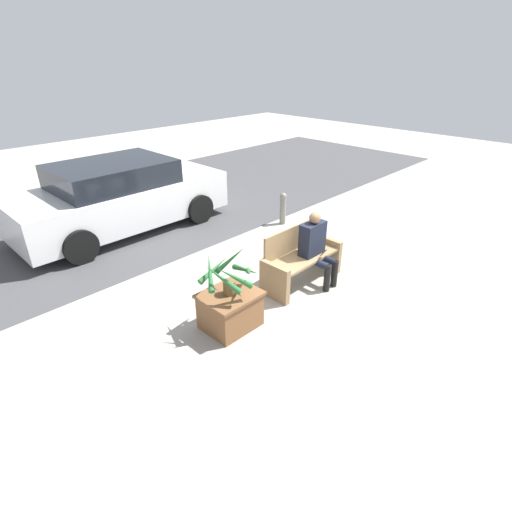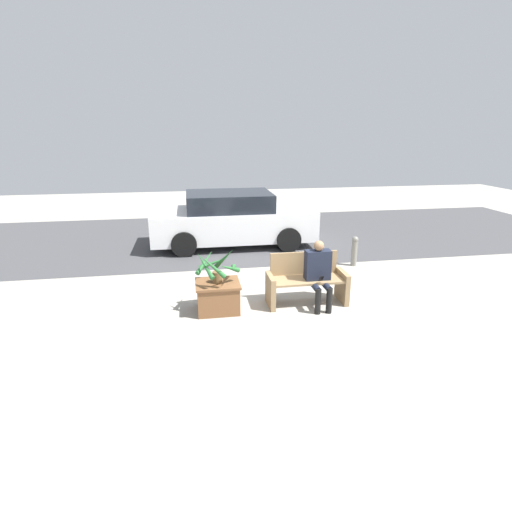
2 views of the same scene
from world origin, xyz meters
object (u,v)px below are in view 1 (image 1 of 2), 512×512
(person_seated, at_px, (316,245))
(bench, at_px, (300,259))
(potted_plant, at_px, (229,274))
(bollard_post, at_px, (283,208))
(parked_car, at_px, (120,197))
(planter_box, at_px, (230,309))

(person_seated, bearing_deg, bench, 134.18)
(potted_plant, relative_size, bollard_post, 1.12)
(person_seated, distance_m, parked_car, 4.42)
(parked_car, bearing_deg, bollard_post, -40.93)
(potted_plant, distance_m, parked_car, 4.26)
(person_seated, xyz_separation_m, potted_plant, (-1.78, 0.08, 0.15))
(potted_plant, relative_size, parked_car, 0.18)
(parked_car, xyz_separation_m, bollard_post, (2.61, -2.26, -0.35))
(bench, height_order, bollard_post, bench)
(planter_box, xyz_separation_m, parked_car, (0.72, 4.21, 0.44))
(bench, xyz_separation_m, person_seated, (0.17, -0.17, 0.26))
(person_seated, distance_m, potted_plant, 1.79)
(person_seated, relative_size, parked_car, 0.28)
(potted_plant, bearing_deg, planter_box, -159.71)
(potted_plant, bearing_deg, bollard_post, 30.26)
(bench, distance_m, bollard_post, 2.52)
(parked_car, bearing_deg, bench, -77.62)
(bench, relative_size, potted_plant, 1.82)
(planter_box, bearing_deg, parked_car, 80.24)
(bench, xyz_separation_m, bollard_post, (1.71, 1.85, -0.04))
(planter_box, xyz_separation_m, bollard_post, (3.33, 1.94, 0.09))
(bench, bearing_deg, parked_car, 102.38)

